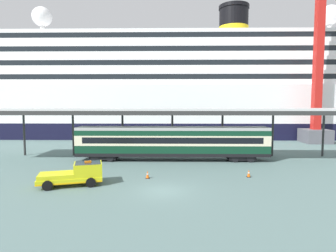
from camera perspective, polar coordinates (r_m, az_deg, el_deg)
name	(u,v)px	position (r m, az deg, el deg)	size (l,w,h in m)	color
ground_plane	(164,191)	(22.64, -0.89, -13.15)	(400.00, 400.00, 0.00)	slate
cruise_ship	(185,91)	(67.20, 3.44, 7.22)	(120.67, 29.11, 29.79)	black
platform_canopy	(172,111)	(34.15, 0.88, 3.16)	(46.37, 5.82, 6.35)	silver
train_carriage	(172,142)	(34.00, 0.88, -3.20)	(23.13, 2.81, 4.11)	black
service_truck	(77,174)	(25.16, -18.20, -9.24)	(5.56, 3.41, 2.02)	yellow
traffic_cone_near	(148,175)	(26.20, -4.21, -9.90)	(0.36, 0.36, 0.72)	black
traffic_cone_mid	(249,173)	(27.66, 16.22, -9.30)	(0.36, 0.36, 0.72)	black
dockside_crane	(322,50)	(56.86, 28.98, 13.52)	(11.92, 4.40, 55.85)	#595960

